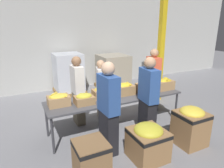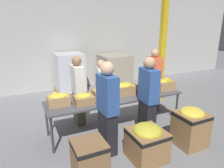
# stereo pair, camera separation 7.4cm
# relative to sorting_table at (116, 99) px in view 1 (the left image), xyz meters

# --- Properties ---
(ground_plane) EXTENTS (30.00, 30.00, 0.00)m
(ground_plane) POSITION_rel_sorting_table_xyz_m (0.00, 0.00, -0.75)
(ground_plane) COLOR gray
(wall_back) EXTENTS (16.00, 0.08, 4.00)m
(wall_back) POSITION_rel_sorting_table_xyz_m (0.00, 3.63, 1.25)
(wall_back) COLOR #B7B7B2
(wall_back) RESTS_ON ground_plane
(sorting_table) EXTENTS (3.16, 0.82, 0.80)m
(sorting_table) POSITION_rel_sorting_table_xyz_m (0.00, 0.00, 0.00)
(sorting_table) COLOR #4C4C51
(sorting_table) RESTS_ON ground_plane
(banana_box_0) EXTENTS (0.43, 0.34, 0.26)m
(banana_box_0) POSITION_rel_sorting_table_xyz_m (-1.28, 0.08, 0.17)
(banana_box_0) COLOR tan
(banana_box_0) RESTS_ON sorting_table
(banana_box_1) EXTENTS (0.39, 0.31, 0.22)m
(banana_box_1) POSITION_rel_sorting_table_xyz_m (-0.79, -0.08, 0.16)
(banana_box_1) COLOR #A37A4C
(banana_box_1) RESTS_ON sorting_table
(banana_box_2) EXTENTS (0.46, 0.28, 0.27)m
(banana_box_2) POSITION_rel_sorting_table_xyz_m (-0.29, 0.09, 0.17)
(banana_box_2) COLOR #A37A4C
(banana_box_2) RESTS_ON sorting_table
(banana_box_3) EXTENTS (0.46, 0.32, 0.28)m
(banana_box_3) POSITION_rel_sorting_table_xyz_m (0.24, 0.06, 0.19)
(banana_box_3) COLOR #A37A4C
(banana_box_3) RESTS_ON sorting_table
(banana_box_4) EXTENTS (0.46, 0.27, 0.31)m
(banana_box_4) POSITION_rel_sorting_table_xyz_m (0.77, -0.06, 0.20)
(banana_box_4) COLOR #A37A4C
(banana_box_4) RESTS_ON sorting_table
(banana_box_5) EXTENTS (0.46, 0.28, 0.31)m
(banana_box_5) POSITION_rel_sorting_table_xyz_m (1.33, -0.08, 0.19)
(banana_box_5) COLOR tan
(banana_box_5) RESTS_ON sorting_table
(volunteer_0) EXTENTS (0.23, 0.45, 1.68)m
(volunteer_0) POSITION_rel_sorting_table_xyz_m (-0.70, 0.65, 0.08)
(volunteer_0) COLOR #6B604C
(volunteer_0) RESTS_ON ground_plane
(volunteer_1) EXTENTS (0.31, 0.45, 1.54)m
(volunteer_1) POSITION_rel_sorting_table_xyz_m (-0.07, 0.70, 0.01)
(volunteer_1) COLOR #6B604C
(volunteer_1) RESTS_ON ground_plane
(volunteer_2) EXTENTS (0.28, 0.49, 1.77)m
(volunteer_2) POSITION_rel_sorting_table_xyz_m (0.42, -0.63, 0.13)
(volunteer_2) COLOR black
(volunteer_2) RESTS_ON ground_plane
(volunteer_3) EXTENTS (0.26, 0.49, 1.78)m
(volunteer_3) POSITION_rel_sorting_table_xyz_m (-0.55, -0.75, 0.13)
(volunteer_3) COLOR black
(volunteer_3) RESTS_ON ground_plane
(volunteer_4) EXTENTS (0.29, 0.49, 1.74)m
(volunteer_4) POSITION_rel_sorting_table_xyz_m (1.51, 0.62, 0.11)
(volunteer_4) COLOR #6B604C
(volunteer_4) RESTS_ON ground_plane
(donation_bin_0) EXTENTS (0.51, 0.51, 0.64)m
(donation_bin_0) POSITION_rel_sorting_table_xyz_m (-1.09, -1.25, -0.40)
(donation_bin_0) COLOR olive
(donation_bin_0) RESTS_ON ground_plane
(donation_bin_1) EXTENTS (0.62, 0.62, 0.69)m
(donation_bin_1) POSITION_rel_sorting_table_xyz_m (0.00, -1.25, -0.39)
(donation_bin_1) COLOR olive
(donation_bin_1) RESTS_ON ground_plane
(donation_bin_2) EXTENTS (0.57, 0.57, 0.81)m
(donation_bin_2) POSITION_rel_sorting_table_xyz_m (1.05, -1.25, -0.32)
(donation_bin_2) COLOR olive
(donation_bin_2) RESTS_ON ground_plane
(support_pillar) EXTENTS (0.16, 0.16, 4.00)m
(support_pillar) POSITION_rel_sorting_table_xyz_m (2.11, 1.09, 1.25)
(support_pillar) COLOR gold
(support_pillar) RESTS_ON ground_plane
(pallet_stack_0) EXTENTS (1.01, 1.01, 1.42)m
(pallet_stack_0) POSITION_rel_sorting_table_xyz_m (-0.34, 2.98, -0.05)
(pallet_stack_0) COLOR olive
(pallet_stack_0) RESTS_ON ground_plane
(pallet_stack_1) EXTENTS (1.14, 1.14, 1.28)m
(pallet_stack_1) POSITION_rel_sorting_table_xyz_m (1.34, 2.83, -0.12)
(pallet_stack_1) COLOR olive
(pallet_stack_1) RESTS_ON ground_plane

